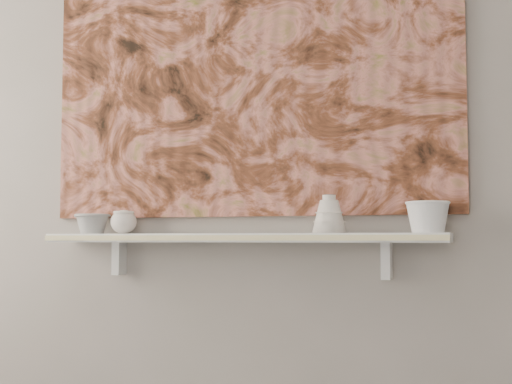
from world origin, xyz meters
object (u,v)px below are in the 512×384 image
at_px(shelf, 238,238).
at_px(bell_vessel, 329,214).
at_px(painting, 246,62).
at_px(bowl_white, 428,217).
at_px(cup_cream, 124,222).
at_px(bowl_grey, 92,224).

xyz_separation_m(shelf, bell_vessel, (0.32, 0.00, 0.08)).
relative_size(painting, bowl_white, 10.86).
bearing_deg(painting, bell_vessel, -14.31).
height_order(shelf, bowl_white, bowl_white).
bearing_deg(painting, cup_cream, -169.57).
relative_size(shelf, painting, 0.93).
distance_m(cup_cream, bowl_white, 1.07).
relative_size(painting, bell_vessel, 11.97).
xyz_separation_m(painting, bowl_grey, (-0.57, -0.08, -0.57)).
relative_size(cup_cream, bell_vessel, 0.74).
height_order(shelf, bell_vessel, bell_vessel).
height_order(painting, bowl_white, painting).
distance_m(bowl_grey, cup_cream, 0.13).
distance_m(cup_cream, bell_vessel, 0.75).
height_order(bowl_grey, bell_vessel, bell_vessel).
xyz_separation_m(shelf, bowl_grey, (-0.57, 0.00, 0.05)).
bearing_deg(bowl_white, shelf, 180.00).
xyz_separation_m(cup_cream, bell_vessel, (0.75, 0.00, 0.02)).
bearing_deg(bowl_white, bell_vessel, 180.00).
relative_size(bowl_grey, bowl_white, 0.95).
xyz_separation_m(painting, bell_vessel, (0.32, -0.08, -0.55)).
bearing_deg(painting, bowl_grey, -171.90).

